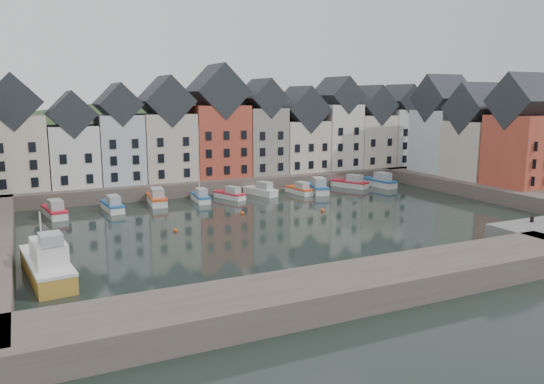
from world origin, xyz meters
TOP-DOWN VIEW (x-y plane):
  - ground at (0.00, 0.00)m, footprint 260.00×260.00m
  - far_quay at (0.00, 30.00)m, footprint 90.00×16.00m
  - right_quay at (37.00, 3.00)m, footprint 14.00×54.00m
  - near_wall at (-10.00, -22.00)m, footprint 50.00×6.00m
  - hillside at (0.02, 56.00)m, footprint 153.60×70.40m
  - far_terrace at (3.21, 28.00)m, footprint 72.37×8.16m
  - right_terrace at (36.00, 8.07)m, footprint 8.30×24.25m
  - mooring_buoys at (-4.00, 5.33)m, footprint 20.50×5.50m
  - boat_a at (-25.45, 16.71)m, footprint 2.85×6.62m
  - boat_b at (-18.44, 17.16)m, footprint 2.32×6.20m
  - boat_c at (-12.21, 19.08)m, footprint 2.68×6.92m
  - boat_d at (-6.15, 18.15)m, footprint 2.30×5.82m
  - boat_e at (-1.64, 18.27)m, footprint 3.48×5.58m
  - boat_f at (3.63, 19.02)m, footprint 3.71×6.30m
  - boat_g at (9.40, 17.52)m, footprint 2.28×5.65m
  - boat_h at (12.44, 17.27)m, footprint 4.09×7.32m
  - boat_i at (19.68, 18.94)m, footprint 4.32×6.42m
  - boat_j at (24.47, 17.72)m, footprint 2.98×7.11m
  - large_vessel at (-27.48, -7.75)m, footprint 3.97×10.81m
  - mooring_bollard at (17.88, -16.50)m, footprint 0.48×0.48m

SIDE VIEW (x-z plane):
  - hillside at x=0.02m, z-range -49.96..14.04m
  - ground at x=0.00m, z-range 0.00..0.00m
  - mooring_buoys at x=-4.00m, z-range -0.10..0.40m
  - boat_e at x=-1.64m, z-range -0.42..1.64m
  - boat_g at x=9.40m, z-range -0.43..1.68m
  - boat_f at x=3.63m, z-range -0.47..1.84m
  - boat_b at x=-18.44m, z-range -0.47..1.86m
  - boat_d at x=-6.15m, z-range -4.72..6.13m
  - boat_i at x=19.68m, z-range -0.48..1.89m
  - boat_a at x=-25.45m, z-range -0.50..1.96m
  - boat_c at x=-12.21m, z-range -0.52..2.07m
  - boat_j at x=24.47m, z-range -0.54..2.11m
  - boat_h at x=12.44m, z-range -0.54..2.14m
  - far_quay at x=0.00m, z-range 0.00..2.00m
  - right_quay at x=37.00m, z-range 0.00..2.00m
  - near_wall at x=-10.00m, z-range 0.00..2.00m
  - large_vessel at x=-27.48m, z-range -1.46..4.04m
  - mooring_bollard at x=17.88m, z-range 2.03..2.59m
  - far_terrace at x=3.21m, z-range -0.01..17.76m
  - right_terrace at x=36.00m, z-range 0.73..17.10m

